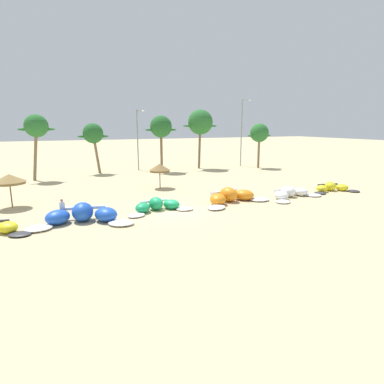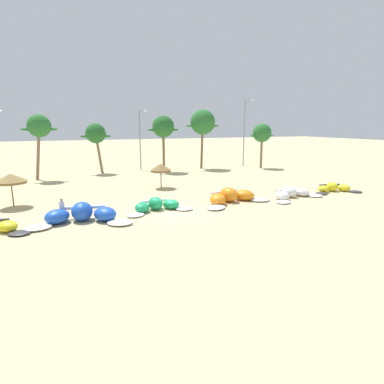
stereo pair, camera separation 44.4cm
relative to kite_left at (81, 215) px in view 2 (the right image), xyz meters
name	(u,v)px [view 2 (the right image)]	position (x,y,z in m)	size (l,w,h in m)	color
ground_plane	(175,211)	(7.07, 0.11, -0.52)	(260.00, 260.00, 0.00)	#C6B284
kite_left	(81,215)	(0.00, 0.00, 0.00)	(7.39, 4.15, 1.37)	white
kite_left_of_center	(157,206)	(5.85, 0.91, -0.12)	(5.77, 2.80, 1.05)	white
kite_center	(231,197)	(12.77, 0.97, -0.02)	(7.14, 3.96, 1.31)	white
kite_right_of_center	(292,194)	(18.99, 0.34, -0.12)	(6.27, 3.51, 1.05)	white
kite_right	(334,188)	(24.86, 0.85, -0.15)	(5.42, 2.94, 0.96)	#333338
beach_umbrella_near_van	(11,179)	(-5.00, 6.85, 1.89)	(2.56, 2.56, 2.83)	brown
beach_umbrella_middle	(161,168)	(9.00, 9.79, 1.72)	(2.27, 2.27, 2.68)	brown
person_near_kites	(62,209)	(-1.24, 1.04, 0.30)	(0.36, 0.24, 1.62)	#383842
palm_left	(39,127)	(-3.06, 20.81, 6.03)	(4.19, 2.80, 8.09)	#7F6647
palm_left_of_gap	(96,134)	(3.96, 24.01, 5.02)	(4.23, 2.82, 7.05)	#7F6647
palm_center_left	(163,127)	(13.22, 21.78, 5.95)	(4.75, 3.17, 8.15)	brown
palm_center_right	(203,123)	(19.94, 22.67, 6.63)	(5.80, 3.87, 9.15)	brown
palm_right_of_gap	(262,133)	(28.86, 19.55, 4.96)	(4.41, 2.94, 7.04)	#7F6647
lamppost_west_center	(141,137)	(10.55, 24.71, 4.48)	(1.38, 0.24, 9.02)	gray
lamppost_east_center	(245,130)	(27.57, 22.59, 5.47)	(1.74, 0.24, 10.89)	gray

